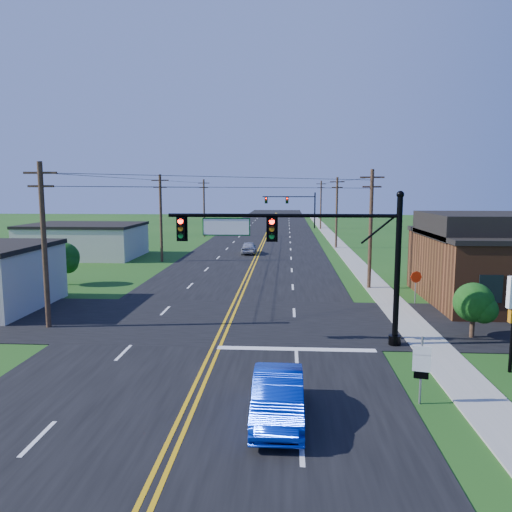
# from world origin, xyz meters

# --- Properties ---
(ground) EXTENTS (260.00, 260.00, 0.00)m
(ground) POSITION_xyz_m (0.00, 0.00, 0.00)
(ground) COLOR #174313
(ground) RESTS_ON ground
(road_main) EXTENTS (16.00, 220.00, 0.04)m
(road_main) POSITION_xyz_m (0.00, 50.00, 0.02)
(road_main) COLOR black
(road_main) RESTS_ON ground
(road_cross) EXTENTS (70.00, 10.00, 0.04)m
(road_cross) POSITION_xyz_m (0.00, 12.00, 0.02)
(road_cross) COLOR black
(road_cross) RESTS_ON ground
(sidewalk) EXTENTS (2.00, 160.00, 0.08)m
(sidewalk) POSITION_xyz_m (10.50, 40.00, 0.04)
(sidewalk) COLOR gray
(sidewalk) RESTS_ON ground
(signal_mast_main) EXTENTS (11.30, 0.60, 7.48)m
(signal_mast_main) POSITION_xyz_m (4.34, 8.00, 4.75)
(signal_mast_main) COLOR black
(signal_mast_main) RESTS_ON ground
(signal_mast_far) EXTENTS (10.98, 0.60, 7.48)m
(signal_mast_far) POSITION_xyz_m (4.44, 80.00, 4.55)
(signal_mast_far) COLOR black
(signal_mast_far) RESTS_ON ground
(cream_bldg_far) EXTENTS (12.20, 9.20, 3.70)m
(cream_bldg_far) POSITION_xyz_m (-19.00, 38.00, 1.86)
(cream_bldg_far) COLOR beige
(cream_bldg_far) RESTS_ON ground
(utility_pole_left_a) EXTENTS (1.80, 0.28, 9.00)m
(utility_pole_left_a) POSITION_xyz_m (-9.50, 10.00, 4.72)
(utility_pole_left_a) COLOR #322216
(utility_pole_left_a) RESTS_ON ground
(utility_pole_left_b) EXTENTS (1.80, 0.28, 9.00)m
(utility_pole_left_b) POSITION_xyz_m (-9.50, 35.00, 4.72)
(utility_pole_left_b) COLOR #322216
(utility_pole_left_b) RESTS_ON ground
(utility_pole_left_c) EXTENTS (1.80, 0.28, 9.00)m
(utility_pole_left_c) POSITION_xyz_m (-9.50, 62.00, 4.72)
(utility_pole_left_c) COLOR #322216
(utility_pole_left_c) RESTS_ON ground
(utility_pole_right_a) EXTENTS (1.80, 0.28, 9.00)m
(utility_pole_right_a) POSITION_xyz_m (9.80, 22.00, 4.72)
(utility_pole_right_a) COLOR #322216
(utility_pole_right_a) RESTS_ON ground
(utility_pole_right_b) EXTENTS (1.80, 0.28, 9.00)m
(utility_pole_right_b) POSITION_xyz_m (9.80, 48.00, 4.72)
(utility_pole_right_b) COLOR #322216
(utility_pole_right_b) RESTS_ON ground
(utility_pole_right_c) EXTENTS (1.80, 0.28, 9.00)m
(utility_pole_right_c) POSITION_xyz_m (9.80, 78.00, 4.72)
(utility_pole_right_c) COLOR #322216
(utility_pole_right_c) RESTS_ON ground
(tree_right_back) EXTENTS (3.00, 3.00, 4.10)m
(tree_right_back) POSITION_xyz_m (16.00, 26.00, 2.60)
(tree_right_back) COLOR #322216
(tree_right_back) RESTS_ON ground
(shrub_corner) EXTENTS (2.00, 2.00, 2.86)m
(shrub_corner) POSITION_xyz_m (13.00, 9.50, 1.85)
(shrub_corner) COLOR #322216
(shrub_corner) RESTS_ON ground
(tree_left) EXTENTS (2.40, 2.40, 3.37)m
(tree_left) POSITION_xyz_m (-14.00, 22.00, 2.16)
(tree_left) COLOR #322216
(tree_left) RESTS_ON ground
(blue_car) EXTENTS (1.65, 4.70, 1.55)m
(blue_car) POSITION_xyz_m (3.27, -0.26, 0.77)
(blue_car) COLOR #082AB6
(blue_car) RESTS_ON ground
(distant_car) EXTENTS (1.76, 4.18, 1.41)m
(distant_car) POSITION_xyz_m (-0.89, 41.60, 0.71)
(distant_car) COLOR #B1B1B6
(distant_car) RESTS_ON ground
(route_sign) EXTENTS (0.61, 0.17, 2.47)m
(route_sign) POSITION_xyz_m (8.27, 1.29, 1.44)
(route_sign) COLOR slate
(route_sign) RESTS_ON ground
(stop_sign) EXTENTS (0.78, 0.21, 2.21)m
(stop_sign) POSITION_xyz_m (12.01, 16.98, 1.59)
(stop_sign) COLOR slate
(stop_sign) RESTS_ON ground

